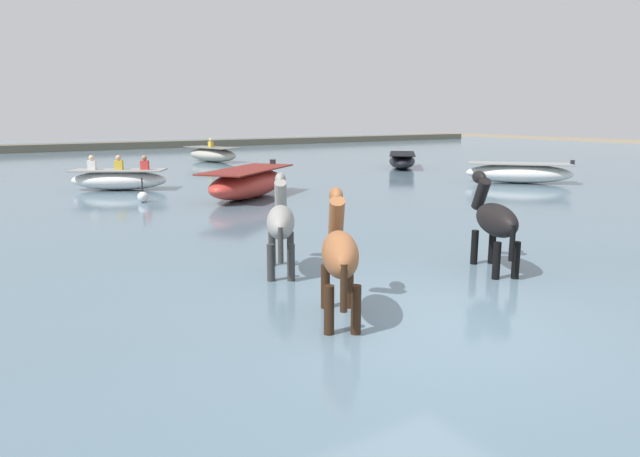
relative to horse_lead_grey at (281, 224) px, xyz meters
name	(u,v)px	position (x,y,z in m)	size (l,w,h in m)	color
ground_plane	(428,347)	(0.37, -3.01, -1.08)	(120.00, 120.00, 0.00)	#84755B
water_surface	(167,215)	(0.37, 6.99, -0.93)	(90.00, 90.00, 0.29)	slate
horse_lead_grey	(281,224)	(0.00, 0.00, 0.00)	(1.08, 1.59, 1.82)	gray
horse_trailing_black	(494,222)	(2.94, -1.77, 0.01)	(1.03, 1.63, 1.84)	black
horse_flank_chestnut	(340,256)	(-0.42, -2.24, 0.01)	(1.12, 1.60, 1.84)	brown
boat_near_port	(212,154)	(7.36, 20.88, -0.39)	(2.20, 3.85, 1.26)	#B2AD9E
boat_mid_outer	(519,173)	(13.23, 5.74, -0.42)	(3.53, 3.61, 0.87)	silver
boat_distant_east	(248,183)	(3.16, 7.81, -0.35)	(4.09, 3.68, 1.01)	#BC382D
boat_far_offshore	(402,161)	(13.51, 12.59, -0.44)	(3.27, 3.53, 0.70)	black
boat_distant_west	(119,179)	(0.30, 11.79, -0.43)	(3.31, 2.63, 1.16)	silver
channel_buoy	(143,197)	(0.19, 8.58, -0.62)	(0.31, 0.31, 0.70)	silver
far_shoreline	(35,150)	(0.37, 35.30, -0.67)	(80.00, 2.40, 0.81)	#605B4C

